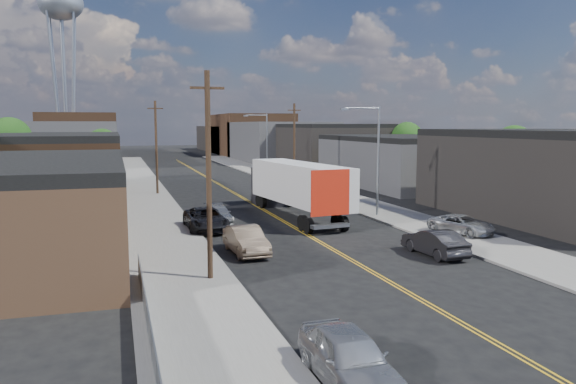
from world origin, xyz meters
TOP-DOWN VIEW (x-y plane):
  - ground at (0.00, 60.00)m, footprint 260.00×260.00m
  - centerline at (0.00, 45.00)m, footprint 0.32×120.00m
  - sidewalk_left at (-9.50, 45.00)m, footprint 5.00×140.00m
  - sidewalk_right at (9.50, 45.00)m, footprint 5.00×140.00m
  - warehouse_tan at (-18.00, 18.00)m, footprint 12.00×22.00m
  - warehouse_brown at (-18.00, 44.00)m, footprint 12.00×26.00m
  - industrial_right_a at (21.99, 20.00)m, footprint 14.00×22.00m
  - industrial_right_b at (22.00, 46.00)m, footprint 14.00×24.00m
  - industrial_right_c at (22.00, 72.00)m, footprint 14.00×22.00m
  - skyline_left_a at (-20.00, 95.00)m, footprint 16.00×30.00m
  - skyline_right_a at (20.00, 95.00)m, footprint 16.00×30.00m
  - skyline_left_b at (-20.00, 120.00)m, footprint 16.00×26.00m
  - skyline_right_b at (20.00, 120.00)m, footprint 16.00×26.00m
  - skyline_left_c at (-20.00, 140.00)m, footprint 16.00×40.00m
  - skyline_right_c at (20.00, 140.00)m, footprint 16.00×40.00m
  - water_tower at (-22.00, 110.00)m, footprint 9.00×9.00m
  - streetlight_near at (7.60, 25.00)m, footprint 3.39×0.25m
  - streetlight_far at (7.60, 60.00)m, footprint 3.39×0.25m
  - utility_pole_left_near at (-8.20, 10.00)m, footprint 1.60×0.26m
  - utility_pole_left_far at (-8.20, 45.00)m, footprint 1.60×0.26m
  - utility_pole_right at (8.20, 48.00)m, footprint 1.60×0.26m
  - chainlink_fence at (-11.50, 3.50)m, footprint 0.05×16.00m
  - tree_left_mid at (-23.94, 55.00)m, footprint 5.10×5.04m
  - tree_left_far at (-13.94, 62.00)m, footprint 4.35×4.20m
  - tree_right_near at (30.06, 36.00)m, footprint 4.60×4.48m
  - tree_right_far at (30.06, 60.00)m, footprint 4.85×4.76m
  - semi_truck at (1.50, 27.40)m, footprint 4.53×17.37m
  - car_left_a at (-6.11, -2.00)m, footprint 1.95×4.78m
  - car_left_b at (-5.27, 15.12)m, footprint 1.93×4.93m
  - car_left_c at (-6.40, 23.09)m, footprint 2.71×5.80m
  - car_left_d at (-5.00, 26.00)m, footprint 1.83×4.48m
  - car_right_oncoming at (5.00, 11.45)m, footprint 1.90×4.77m
  - car_right_lot_a at (9.89, 16.00)m, footprint 3.69×5.03m
  - car_right_lot_c at (10.78, 46.51)m, footprint 2.08×4.45m

SIDE VIEW (x-z plane):
  - ground at x=0.00m, z-range 0.00..0.00m
  - centerline at x=0.00m, z-range 0.00..0.01m
  - sidewalk_left at x=-9.50m, z-range 0.00..0.15m
  - sidewalk_right at x=9.50m, z-range 0.00..0.15m
  - car_left_d at x=-5.00m, z-range 0.00..1.30m
  - chainlink_fence at x=-11.50m, z-range 0.04..1.27m
  - car_right_oncoming at x=5.00m, z-range 0.00..1.54m
  - car_right_lot_a at x=9.89m, z-range 0.15..1.42m
  - car_left_b at x=-5.27m, z-range 0.00..1.60m
  - car_left_c at x=-6.40m, z-range 0.00..1.60m
  - car_left_a at x=-6.11m, z-range 0.00..1.62m
  - car_right_lot_c at x=10.78m, z-range 0.15..1.63m
  - semi_truck at x=1.50m, z-range 0.31..4.79m
  - warehouse_tan at x=-18.00m, z-range 0.00..5.60m
  - industrial_right_b at x=22.00m, z-range 0.00..6.10m
  - warehouse_brown at x=-18.00m, z-range 0.00..6.60m
  - skyline_left_c at x=-20.00m, z-range 0.00..7.00m
  - skyline_right_c at x=20.00m, z-range 0.00..7.00m
  - industrial_right_a at x=21.99m, z-range 0.00..7.10m
  - industrial_right_c at x=22.00m, z-range 0.00..7.60m
  - skyline_left_a at x=-20.00m, z-range 0.00..8.00m
  - skyline_right_a at x=20.00m, z-range 0.00..8.00m
  - tree_left_far at x=-13.94m, z-range 1.08..8.05m
  - tree_right_near at x=30.06m, z-range 1.15..8.59m
  - skyline_left_b at x=-20.00m, z-range 0.00..10.00m
  - skyline_right_b at x=20.00m, z-range 0.00..10.00m
  - utility_pole_left_near at x=-8.20m, z-range 0.14..10.14m
  - utility_pole_left_far at x=-8.20m, z-range 0.14..10.14m
  - utility_pole_right at x=8.20m, z-range 0.14..10.14m
  - tree_right_far at x=30.06m, z-range 1.22..9.13m
  - streetlight_near at x=7.60m, z-range 0.83..9.83m
  - streetlight_far at x=7.60m, z-range 0.83..9.83m
  - tree_left_mid at x=-23.94m, z-range 1.30..9.67m
  - water_tower at x=-22.00m, z-range 12.20..49.10m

